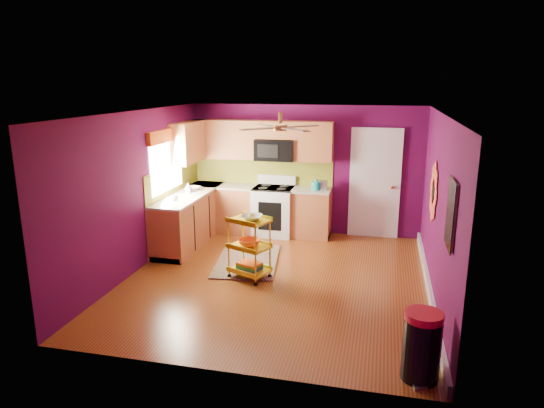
# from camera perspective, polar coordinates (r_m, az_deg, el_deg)

# --- Properties ---
(ground) EXTENTS (5.00, 5.00, 0.00)m
(ground) POSITION_cam_1_polar(r_m,az_deg,el_deg) (7.49, 0.60, -8.80)
(ground) COLOR #652E0F
(ground) RESTS_ON ground
(room_envelope) EXTENTS (4.54, 5.04, 2.52)m
(room_envelope) POSITION_cam_1_polar(r_m,az_deg,el_deg) (7.00, 0.85, 3.56)
(room_envelope) COLOR #4E083E
(room_envelope) RESTS_ON ground
(lower_cabinets) EXTENTS (2.81, 2.31, 0.94)m
(lower_cabinets) POSITION_cam_1_polar(r_m,az_deg,el_deg) (9.34, -5.06, -1.30)
(lower_cabinets) COLOR #964D28
(lower_cabinets) RESTS_ON ground
(electric_range) EXTENTS (0.76, 0.66, 1.13)m
(electric_range) POSITION_cam_1_polar(r_m,az_deg,el_deg) (9.45, 0.19, -0.75)
(electric_range) COLOR white
(electric_range) RESTS_ON ground
(upper_cabinetry) EXTENTS (2.80, 2.30, 1.26)m
(upper_cabinetry) POSITION_cam_1_polar(r_m,az_deg,el_deg) (9.37, -3.96, 7.30)
(upper_cabinetry) COLOR #964D28
(upper_cabinetry) RESTS_ON ground
(left_window) EXTENTS (0.08, 1.35, 1.08)m
(left_window) POSITION_cam_1_polar(r_m,az_deg,el_deg) (8.69, -12.33, 6.03)
(left_window) COLOR white
(left_window) RESTS_ON ground
(panel_door) EXTENTS (0.95, 0.11, 2.15)m
(panel_door) POSITION_cam_1_polar(r_m,az_deg,el_deg) (9.39, 11.99, 2.24)
(panel_door) COLOR white
(panel_door) RESTS_ON ground
(right_wall_art) EXTENTS (0.04, 2.74, 1.04)m
(right_wall_art) POSITION_cam_1_polar(r_m,az_deg,el_deg) (6.60, 19.20, 0.41)
(right_wall_art) COLOR black
(right_wall_art) RESTS_ON ground
(ceiling_fan) EXTENTS (1.01, 1.01, 0.26)m
(ceiling_fan) POSITION_cam_1_polar(r_m,az_deg,el_deg) (7.11, 1.00, 9.07)
(ceiling_fan) COLOR #BF8C3F
(ceiling_fan) RESTS_ON ground
(shag_rug) EXTENTS (1.21, 1.74, 0.02)m
(shag_rug) POSITION_cam_1_polar(r_m,az_deg,el_deg) (8.18, -2.93, -6.68)
(shag_rug) COLOR black
(shag_rug) RESTS_ON ground
(rolling_cart) EXTENTS (0.70, 0.61, 1.05)m
(rolling_cart) POSITION_cam_1_polar(r_m,az_deg,el_deg) (7.34, -2.65, -4.81)
(rolling_cart) COLOR yellow
(rolling_cart) RESTS_ON ground
(trash_can) EXTENTS (0.47, 0.48, 0.73)m
(trash_can) POSITION_cam_1_polar(r_m,az_deg,el_deg) (5.27, 17.20, -15.66)
(trash_can) COLOR black
(trash_can) RESTS_ON ground
(teal_kettle) EXTENTS (0.18, 0.18, 0.21)m
(teal_kettle) POSITION_cam_1_polar(r_m,az_deg,el_deg) (9.16, 5.22, 2.18)
(teal_kettle) COLOR teal
(teal_kettle) RESTS_ON lower_cabinets
(toaster) EXTENTS (0.22, 0.15, 0.18)m
(toaster) POSITION_cam_1_polar(r_m,az_deg,el_deg) (9.19, 5.81, 2.25)
(toaster) COLOR beige
(toaster) RESTS_ON lower_cabinets
(soap_bottle_a) EXTENTS (0.08, 0.08, 0.18)m
(soap_bottle_a) POSITION_cam_1_polar(r_m,az_deg,el_deg) (9.03, -9.82, 1.91)
(soap_bottle_a) COLOR #EA3F72
(soap_bottle_a) RESTS_ON lower_cabinets
(soap_bottle_b) EXTENTS (0.12, 0.12, 0.16)m
(soap_bottle_b) POSITION_cam_1_polar(r_m,az_deg,el_deg) (9.05, -9.87, 1.85)
(soap_bottle_b) COLOR white
(soap_bottle_b) RESTS_ON lower_cabinets
(counter_dish) EXTENTS (0.26, 0.26, 0.06)m
(counter_dish) POSITION_cam_1_polar(r_m,az_deg,el_deg) (9.24, -9.25, 1.83)
(counter_dish) COLOR white
(counter_dish) RESTS_ON lower_cabinets
(counter_cup) EXTENTS (0.13, 0.13, 0.10)m
(counter_cup) POSITION_cam_1_polar(r_m,az_deg,el_deg) (8.46, -11.41, 0.70)
(counter_cup) COLOR white
(counter_cup) RESTS_ON lower_cabinets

